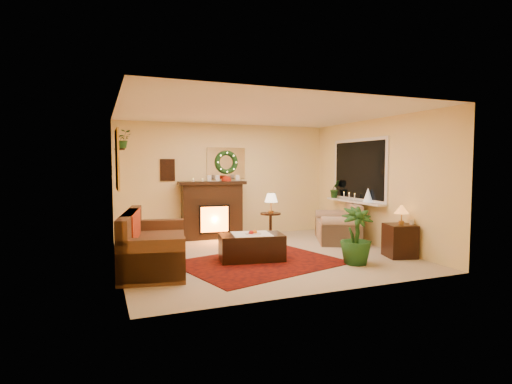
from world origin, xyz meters
name	(u,v)px	position (x,y,z in m)	size (l,w,h in m)	color
floor	(263,256)	(0.00, 0.00, 0.00)	(5.00, 5.00, 0.00)	beige
ceiling	(263,113)	(0.00, 0.00, 2.60)	(5.00, 5.00, 0.00)	white
wall_back	(226,180)	(0.00, 2.25, 1.30)	(5.00, 5.00, 0.00)	#EFD88C
wall_front	(331,193)	(0.00, -2.25, 1.30)	(5.00, 5.00, 0.00)	#EFD88C
wall_left	(117,188)	(-2.50, 0.00, 1.30)	(4.50, 4.50, 0.00)	#EFD88C
wall_right	(376,183)	(2.50, 0.00, 1.30)	(4.50, 4.50, 0.00)	#EFD88C
area_rug	(260,262)	(-0.25, -0.47, 0.01)	(2.58, 1.93, 0.01)	#620A10
sofa	(155,241)	(-1.94, -0.11, 0.43)	(0.94, 2.13, 0.92)	brown
red_throw	(152,238)	(-1.98, 0.02, 0.46)	(0.72, 1.17, 0.02)	#B63522
fireplace	(212,214)	(-0.40, 2.04, 0.55)	(1.34, 0.42, 1.22)	black
poinsettia	(226,181)	(-0.07, 2.01, 1.30)	(0.22, 0.22, 0.22)	#A91B09
mantel_candle_a	(193,183)	(-0.83, 1.99, 1.26)	(0.06, 0.06, 0.17)	white
mantel_candle_b	(202,183)	(-0.62, 2.01, 1.26)	(0.06, 0.06, 0.17)	#FFF7CD
mantel_mirror	(226,163)	(0.00, 2.23, 1.70)	(0.92, 0.02, 0.72)	white
wreath	(227,162)	(0.00, 2.19, 1.72)	(0.55, 0.55, 0.11)	#194719
wall_art	(168,170)	(-1.35, 2.23, 1.55)	(0.32, 0.03, 0.48)	#381E11
gold_mirror	(117,160)	(-2.48, 0.30, 1.75)	(0.03, 0.84, 1.00)	gold
hanging_plant	(123,148)	(-2.34, 1.05, 1.97)	(0.33, 0.28, 0.36)	#194719
loveseat	(337,222)	(2.06, 0.72, 0.42)	(0.83, 1.43, 0.83)	tan
window_frame	(359,170)	(2.48, 0.55, 1.55)	(0.03, 1.86, 1.36)	white
window_glass	(359,170)	(2.47, 0.55, 1.55)	(0.02, 1.70, 1.22)	black
window_sill	(354,201)	(2.38, 0.55, 0.87)	(0.22, 1.86, 0.04)	white
mini_tree	(368,195)	(2.41, 0.13, 1.04)	(0.20, 0.20, 0.30)	silver
sill_plant	(335,190)	(2.35, 1.28, 1.08)	(0.30, 0.24, 0.55)	#173E15
side_table_round	(271,225)	(0.78, 1.42, 0.33)	(0.46, 0.46, 0.59)	#42190E
lamp_cream	(271,200)	(0.78, 1.40, 0.88)	(0.29, 0.29, 0.44)	beige
end_table_square	(400,242)	(2.26, -1.00, 0.27)	(0.49, 0.49, 0.60)	black
lamp_tiffany	(401,216)	(2.29, -1.00, 0.74)	(0.26, 0.26, 0.39)	orange
coffee_table	(252,249)	(-0.33, -0.26, 0.21)	(1.10, 0.60, 0.46)	#391D12
fruit_bowl	(253,235)	(-0.31, -0.30, 0.45)	(0.28, 0.28, 0.06)	white
floor_palm	(356,237)	(1.22, -1.13, 0.45)	(1.61, 1.61, 2.87)	#153617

